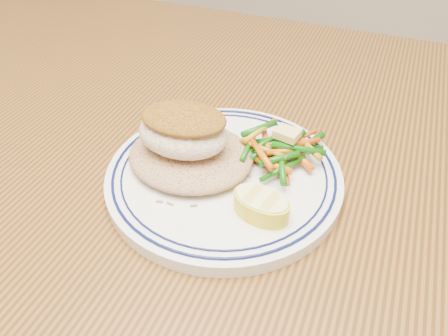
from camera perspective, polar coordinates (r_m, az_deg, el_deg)
dining_table at (r=0.57m, az=3.02°, el=-7.60°), size 1.50×0.90×0.75m
plate at (r=0.48m, az=0.00°, el=-0.96°), size 0.26×0.26×0.02m
rice_pilaf at (r=0.48m, az=-4.40°, el=1.90°), size 0.14×0.12×0.03m
fish_fillet at (r=0.46m, az=-5.37°, el=4.99°), size 0.10×0.08×0.05m
vegetable_pile at (r=0.49m, az=7.21°, el=2.50°), size 0.11×0.10×0.03m
butter_pat at (r=0.48m, az=8.26°, el=4.46°), size 0.03×0.02×0.01m
lemon_wedge at (r=0.42m, az=4.90°, el=-4.77°), size 0.06×0.06×0.02m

